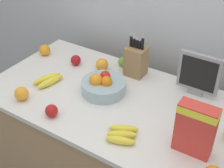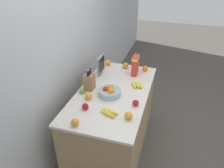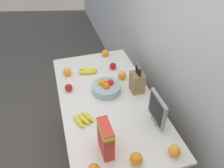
{
  "view_description": "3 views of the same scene",
  "coord_description": "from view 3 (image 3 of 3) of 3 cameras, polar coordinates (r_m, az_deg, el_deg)",
  "views": [
    {
      "loc": [
        0.75,
        -1.22,
        1.98
      ],
      "look_at": [
        -0.04,
        0.02,
        0.97
      ],
      "focal_mm": 50.0,
      "sensor_mm": 36.0,
      "label": 1
    },
    {
      "loc": [
        -2.11,
        -0.63,
        2.27
      ],
      "look_at": [
        -0.05,
        0.0,
        1.02
      ],
      "focal_mm": 35.0,
      "sensor_mm": 36.0,
      "label": 2
    },
    {
      "loc": [
        1.37,
        -0.36,
        2.22
      ],
      "look_at": [
        -0.03,
        0.05,
        1.02
      ],
      "focal_mm": 35.0,
      "sensor_mm": 36.0,
      "label": 3
    }
  ],
  "objects": [
    {
      "name": "wall_back",
      "position": [
        1.92,
        17.07,
        8.97
      ],
      "size": [
        9.0,
        0.06,
        2.6
      ],
      "color": "silver",
      "rests_on": "ground_plane"
    },
    {
      "name": "orange_front_right",
      "position": [
        2.23,
        -11.64,
        3.11
      ],
      "size": [
        0.08,
        0.08,
        0.08
      ],
      "primitive_type": "sphere",
      "color": "orange",
      "rests_on": "counter"
    },
    {
      "name": "orange_back_center",
      "position": [
        1.6,
        15.97,
        -16.37
      ],
      "size": [
        0.08,
        0.08,
        0.08
      ],
      "primitive_type": "sphere",
      "color": "orange",
      "rests_on": "counter"
    },
    {
      "name": "small_monitor",
      "position": [
        1.68,
        11.7,
        -6.62
      ],
      "size": [
        0.24,
        0.03,
        0.26
      ],
      "color": "gray",
      "rests_on": "counter"
    },
    {
      "name": "orange_front_center",
      "position": [
        2.49,
        -1.81,
        8.12
      ],
      "size": [
        0.08,
        0.08,
        0.08
      ],
      "primitive_type": "sphere",
      "color": "orange",
      "rests_on": "counter"
    },
    {
      "name": "counter",
      "position": [
        2.27,
        -1.09,
        -12.05
      ],
      "size": [
        1.55,
        0.82,
        0.89
      ],
      "color": "tan",
      "rests_on": "ground_plane"
    },
    {
      "name": "orange_front_left",
      "position": [
        1.52,
        6.33,
        -18.74
      ],
      "size": [
        0.08,
        0.08,
        0.08
      ],
      "primitive_type": "sphere",
      "color": "orange",
      "rests_on": "counter"
    },
    {
      "name": "apple_leftmost",
      "position": [
        2.12,
        6.43,
        1.31
      ],
      "size": [
        0.06,
        0.06,
        0.06
      ],
      "primitive_type": "sphere",
      "color": "#6B9E33",
      "rests_on": "counter"
    },
    {
      "name": "knife_block",
      "position": [
        1.98,
        6.59,
        0.57
      ],
      "size": [
        0.12,
        0.11,
        0.3
      ],
      "color": "#937047",
      "rests_on": "counter"
    },
    {
      "name": "cereal_box",
      "position": [
        1.48,
        -1.67,
        -13.86
      ],
      "size": [
        0.18,
        0.08,
        0.26
      ],
      "rotation": [
        0.0,
        0.0,
        0.02
      ],
      "color": "red",
      "rests_on": "counter"
    },
    {
      "name": "fruit_bowl",
      "position": [
        1.99,
        -1.53,
        -0.93
      ],
      "size": [
        0.26,
        0.26,
        0.13
      ],
      "color": "#99B2B7",
      "rests_on": "counter"
    },
    {
      "name": "orange_mid_right",
      "position": [
        2.14,
        2.63,
        2.36
      ],
      "size": [
        0.08,
        0.08,
        0.08
      ],
      "primitive_type": "sphere",
      "color": "orange",
      "rests_on": "counter"
    },
    {
      "name": "ground_plane",
      "position": [
        2.63,
        -0.96,
        -18.13
      ],
      "size": [
        14.0,
        14.0,
        0.0
      ],
      "primitive_type": "plane",
      "color": "#514C47"
    },
    {
      "name": "banana_bunch_right",
      "position": [
        2.25,
        -6.32,
        3.45
      ],
      "size": [
        0.14,
        0.21,
        0.04
      ],
      "rotation": [
        0.0,
        0.0,
        4.38
      ],
      "color": "yellow",
      "rests_on": "counter"
    },
    {
      "name": "apple_rear",
      "position": [
        2.28,
        0.22,
        4.74
      ],
      "size": [
        0.07,
        0.07,
        0.07
      ],
      "primitive_type": "sphere",
      "color": "#A31419",
      "rests_on": "counter"
    },
    {
      "name": "banana_bunch_left",
      "position": [
        1.76,
        -7.52,
        -8.99
      ],
      "size": [
        0.18,
        0.17,
        0.04
      ],
      "rotation": [
        0.0,
        0.0,
        0.35
      ],
      "color": "yellow",
      "rests_on": "counter"
    },
    {
      "name": "apple_near_bananas",
      "position": [
        2.04,
        -11.28,
        -0.92
      ],
      "size": [
        0.07,
        0.07,
        0.07
      ],
      "primitive_type": "sphere",
      "color": "red",
      "rests_on": "counter"
    }
  ]
}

